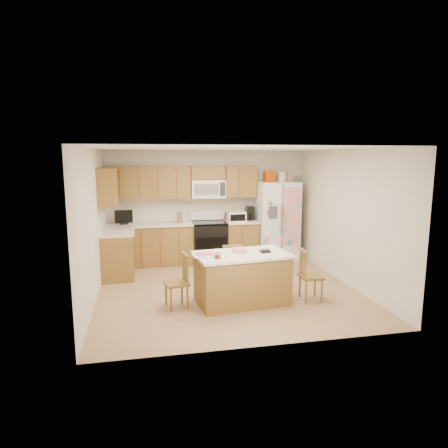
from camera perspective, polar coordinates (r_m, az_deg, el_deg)
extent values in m
plane|color=#9C7349|center=(7.31, 0.40, -9.25)|extent=(4.50, 4.50, 0.00)
cube|color=beige|center=(9.20, -2.50, 2.67)|extent=(4.50, 0.10, 2.50)
cube|color=beige|center=(4.87, 5.94, -3.71)|extent=(4.50, 0.10, 2.50)
cube|color=beige|center=(6.90, -18.18, -0.16)|extent=(0.10, 4.50, 2.50)
cube|color=beige|center=(7.78, 16.84, 0.98)|extent=(0.10, 4.50, 2.50)
cube|color=white|center=(6.92, 0.43, 10.74)|extent=(4.50, 4.50, 0.04)
cube|color=olive|center=(8.93, -10.53, -2.98)|extent=(1.87, 0.60, 0.88)
cube|color=olive|center=(9.19, 2.40, -2.46)|extent=(0.72, 0.60, 0.88)
cube|color=olive|center=(8.19, -14.88, -4.30)|extent=(0.60, 0.95, 0.88)
cube|color=silver|center=(8.83, -10.62, -0.08)|extent=(1.87, 0.64, 0.04)
cube|color=silver|center=(9.09, 2.43, 0.36)|extent=(0.72, 0.64, 0.04)
cube|color=silver|center=(8.09, -14.95, -1.13)|extent=(0.64, 0.95, 0.04)
cube|color=olive|center=(8.87, -10.89, 5.82)|extent=(1.85, 0.33, 0.70)
cube|color=olive|center=(9.13, 2.31, 6.09)|extent=(0.70, 0.33, 0.70)
cube|color=olive|center=(8.97, -2.37, 7.33)|extent=(0.76, 0.33, 0.29)
cube|color=olive|center=(7.98, -16.27, 5.19)|extent=(0.33, 0.95, 0.70)
cube|color=brown|center=(8.71, -14.67, 5.61)|extent=(0.02, 0.01, 0.66)
cube|color=brown|center=(8.64, -14.38, -3.54)|extent=(0.02, 0.01, 0.84)
cube|color=brown|center=(8.70, -12.03, 5.70)|extent=(0.02, 0.01, 0.66)
cube|color=brown|center=(8.63, -11.72, -3.46)|extent=(0.02, 0.01, 0.84)
cube|color=brown|center=(8.70, -9.38, 5.79)|extent=(0.02, 0.01, 0.66)
cube|color=brown|center=(8.63, -9.06, -3.37)|extent=(0.02, 0.01, 0.84)
cube|color=brown|center=(8.73, -6.75, 5.86)|extent=(0.01, 0.01, 0.66)
cube|color=brown|center=(8.66, -6.41, -3.27)|extent=(0.01, 0.01, 0.84)
cube|color=brown|center=(8.96, 2.26, 6.02)|extent=(0.01, 0.01, 0.66)
cube|color=brown|center=(8.89, 2.62, -2.88)|extent=(0.01, 0.01, 0.84)
cube|color=white|center=(8.97, -2.33, 5.06)|extent=(0.76, 0.38, 0.40)
cube|color=slate|center=(8.77, -2.51, 4.95)|extent=(0.54, 0.01, 0.24)
cube|color=#262626|center=(8.83, -0.20, 5.00)|extent=(0.12, 0.01, 0.30)
cube|color=olive|center=(8.85, -6.34, 0.91)|extent=(0.10, 0.14, 0.22)
cube|color=black|center=(8.86, -14.09, 0.03)|extent=(0.18, 0.12, 0.02)
cube|color=black|center=(8.84, -14.13, 1.05)|extent=(0.38, 0.03, 0.28)
cube|color=#B30B00|center=(9.12, 1.32, 1.10)|extent=(0.35, 0.22, 0.18)
cube|color=white|center=(8.90, 1.78, 1.05)|extent=(0.40, 0.28, 0.23)
cube|color=black|center=(8.77, 1.99, 0.91)|extent=(0.34, 0.01, 0.15)
cube|color=black|center=(9.18, 3.68, 1.57)|extent=(0.18, 0.22, 0.32)
cylinder|color=black|center=(9.12, 3.79, 1.08)|extent=(0.12, 0.12, 0.12)
cube|color=black|center=(9.02, -2.14, -2.69)|extent=(0.76, 0.64, 0.88)
cube|color=black|center=(8.71, -1.79, -3.26)|extent=(0.68, 0.01, 0.42)
cube|color=black|center=(8.93, -2.16, 0.23)|extent=(0.76, 0.64, 0.03)
cube|color=white|center=(9.17, -2.44, 1.26)|extent=(0.76, 0.10, 0.20)
cube|color=white|center=(9.26, 7.52, 0.46)|extent=(0.90, 0.75, 1.80)
cube|color=#4C4C4C|center=(8.91, 8.31, 0.08)|extent=(0.02, 0.01, 1.75)
cube|color=silver|center=(8.85, 8.09, 1.00)|extent=(0.02, 0.03, 0.55)
cube|color=silver|center=(8.88, 8.69, 1.01)|extent=(0.02, 0.03, 0.55)
cube|color=#3F3F44|center=(8.80, 7.01, 1.63)|extent=(0.20, 0.01, 0.28)
cube|color=#D84C59|center=(8.96, 9.54, 1.06)|extent=(0.42, 0.01, 1.30)
cube|color=#B13600|center=(9.09, 6.46, 6.78)|extent=(0.22, 0.22, 0.24)
cylinder|color=beige|center=(9.14, 8.36, 6.69)|extent=(0.18, 0.18, 0.22)
cube|color=tan|center=(9.33, 9.13, 6.61)|extent=(0.18, 0.20, 0.18)
cube|color=olive|center=(6.56, 2.59, -7.91)|extent=(1.51, 0.96, 0.78)
cube|color=silver|center=(6.44, 2.62, -4.41)|extent=(1.60, 1.05, 0.04)
cylinder|color=#B13600|center=(6.13, -0.93, -4.65)|extent=(0.08, 0.08, 0.06)
cylinder|color=white|center=(6.13, -0.93, -4.52)|extent=(0.09, 0.09, 0.09)
cube|color=pink|center=(6.51, 2.15, -3.76)|extent=(0.22, 0.17, 0.07)
cube|color=black|center=(6.54, 5.88, -3.87)|extent=(0.16, 0.14, 0.04)
cube|color=white|center=(6.27, -3.08, -4.57)|extent=(0.33, 0.27, 0.01)
cube|color=#D84C4C|center=(6.34, -2.83, -4.26)|extent=(0.28, 0.23, 0.01)
cylinder|color=white|center=(6.17, 0.71, -4.80)|extent=(0.13, 0.07, 0.01)
cube|color=olive|center=(6.38, -6.82, -8.41)|extent=(0.42, 0.43, 0.04)
cylinder|color=olive|center=(6.56, -8.29, -9.88)|extent=(0.03, 0.03, 0.38)
cylinder|color=olive|center=(6.28, -7.58, -10.74)|extent=(0.03, 0.03, 0.38)
cylinder|color=olive|center=(6.62, -6.04, -9.62)|extent=(0.03, 0.03, 0.38)
cylinder|color=olive|center=(6.35, -5.23, -10.47)|extent=(0.03, 0.03, 0.38)
cylinder|color=olive|center=(6.48, -5.91, -5.99)|extent=(0.02, 0.02, 0.42)
cylinder|color=olive|center=(6.42, -5.73, -6.14)|extent=(0.02, 0.02, 0.42)
cylinder|color=olive|center=(6.36, -5.56, -6.30)|extent=(0.02, 0.02, 0.42)
cylinder|color=olive|center=(6.30, -5.38, -6.45)|extent=(0.02, 0.02, 0.42)
cylinder|color=olive|center=(6.24, -5.19, -6.61)|extent=(0.02, 0.02, 0.42)
cube|color=olive|center=(6.30, -5.59, -4.44)|extent=(0.10, 0.35, 0.04)
cube|color=olive|center=(7.13, 1.14, -6.39)|extent=(0.41, 0.40, 0.04)
cylinder|color=olive|center=(7.34, 2.21, -7.64)|extent=(0.03, 0.03, 0.38)
cylinder|color=olive|center=(7.31, -0.14, -7.70)|extent=(0.03, 0.03, 0.38)
cylinder|color=olive|center=(7.09, 2.46, -8.28)|extent=(0.03, 0.03, 0.38)
cylinder|color=olive|center=(7.06, 0.02, -8.34)|extent=(0.03, 0.03, 0.38)
cylinder|color=olive|center=(6.94, 2.36, -4.89)|extent=(0.02, 0.02, 0.42)
cylinder|color=olive|center=(6.94, 1.82, -4.90)|extent=(0.02, 0.02, 0.42)
cylinder|color=olive|center=(6.93, 1.27, -4.91)|extent=(0.02, 0.02, 0.42)
cylinder|color=olive|center=(6.92, 0.73, -4.93)|extent=(0.02, 0.02, 0.42)
cylinder|color=olive|center=(6.92, 0.18, -4.94)|extent=(0.02, 0.02, 0.42)
cube|color=olive|center=(6.88, 1.28, -3.21)|extent=(0.35, 0.08, 0.04)
cube|color=olive|center=(6.82, 12.33, -7.35)|extent=(0.38, 0.39, 0.04)
cylinder|color=olive|center=(6.80, 13.79, -9.33)|extent=(0.03, 0.03, 0.38)
cylinder|color=olive|center=(7.06, 12.86, -8.56)|extent=(0.03, 0.03, 0.38)
cylinder|color=olive|center=(6.70, 11.64, -9.52)|extent=(0.03, 0.03, 0.38)
cylinder|color=olive|center=(6.97, 10.78, -8.72)|extent=(0.03, 0.03, 0.38)
cylinder|color=olive|center=(6.58, 11.57, -5.83)|extent=(0.02, 0.02, 0.43)
cylinder|color=olive|center=(6.64, 11.38, -5.68)|extent=(0.02, 0.02, 0.43)
cylinder|color=olive|center=(6.70, 11.18, -5.54)|extent=(0.02, 0.02, 0.43)
cylinder|color=olive|center=(6.76, 10.99, -5.39)|extent=(0.02, 0.02, 0.43)
cylinder|color=olive|center=(6.83, 10.81, -5.25)|extent=(0.02, 0.02, 0.43)
cube|color=olive|center=(6.65, 11.24, -3.75)|extent=(0.06, 0.36, 0.04)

